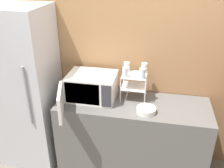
{
  "coord_description": "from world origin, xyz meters",
  "views": [
    {
      "loc": [
        0.23,
        -2.05,
        2.33
      ],
      "look_at": [
        -0.24,
        0.34,
        1.11
      ],
      "focal_mm": 40.0,
      "sensor_mm": 36.0,
      "label": 1
    }
  ],
  "objects_px": {
    "glass_front_left": "(125,72)",
    "glass_back_right": "(144,68)",
    "glass_back_left": "(127,67)",
    "microwave": "(91,87)",
    "glass_front_right": "(142,73)",
    "bowl": "(146,110)",
    "refrigerator": "(26,89)",
    "dish_rack": "(134,81)"
  },
  "relations": [
    {
      "from": "glass_front_left",
      "to": "glass_back_right",
      "type": "xyz_separation_m",
      "value": [
        0.19,
        0.15,
        0.0
      ]
    },
    {
      "from": "glass_back_right",
      "to": "glass_back_left",
      "type": "height_order",
      "value": "same"
    },
    {
      "from": "microwave",
      "to": "glass_front_right",
      "type": "xyz_separation_m",
      "value": [
        0.57,
        0.03,
        0.2
      ]
    },
    {
      "from": "bowl",
      "to": "refrigerator",
      "type": "bearing_deg",
      "value": 173.85
    },
    {
      "from": "glass_front_right",
      "to": "refrigerator",
      "type": "distance_m",
      "value": 1.39
    },
    {
      "from": "dish_rack",
      "to": "refrigerator",
      "type": "bearing_deg",
      "value": -174.52
    },
    {
      "from": "refrigerator",
      "to": "dish_rack",
      "type": "bearing_deg",
      "value": 5.48
    },
    {
      "from": "glass_front_right",
      "to": "dish_rack",
      "type": "bearing_deg",
      "value": 141.59
    },
    {
      "from": "microwave",
      "to": "dish_rack",
      "type": "relative_size",
      "value": 2.74
    },
    {
      "from": "glass_back_right",
      "to": "refrigerator",
      "type": "bearing_deg",
      "value": -171.58
    },
    {
      "from": "microwave",
      "to": "glass_front_right",
      "type": "bearing_deg",
      "value": 2.87
    },
    {
      "from": "glass_front_right",
      "to": "glass_back_left",
      "type": "bearing_deg",
      "value": 142.57
    },
    {
      "from": "bowl",
      "to": "dish_rack",
      "type": "bearing_deg",
      "value": 120.97
    },
    {
      "from": "glass_front_left",
      "to": "glass_back_left",
      "type": "distance_m",
      "value": 0.15
    },
    {
      "from": "dish_rack",
      "to": "glass_back_right",
      "type": "relative_size",
      "value": 2.63
    },
    {
      "from": "glass_front_right",
      "to": "microwave",
      "type": "bearing_deg",
      "value": -177.13
    },
    {
      "from": "glass_front_left",
      "to": "microwave",
      "type": "bearing_deg",
      "value": -175.92
    },
    {
      "from": "microwave",
      "to": "dish_rack",
      "type": "height_order",
      "value": "dish_rack"
    },
    {
      "from": "glass_back_left",
      "to": "bowl",
      "type": "xyz_separation_m",
      "value": [
        0.26,
        -0.35,
        -0.32
      ]
    },
    {
      "from": "glass_back_left",
      "to": "refrigerator",
      "type": "bearing_deg",
      "value": -170.57
    },
    {
      "from": "glass_front_left",
      "to": "refrigerator",
      "type": "relative_size",
      "value": 0.06
    },
    {
      "from": "dish_rack",
      "to": "glass_back_left",
      "type": "distance_m",
      "value": 0.18
    },
    {
      "from": "microwave",
      "to": "dish_rack",
      "type": "bearing_deg",
      "value": 11.91
    },
    {
      "from": "glass_back_right",
      "to": "bowl",
      "type": "distance_m",
      "value": 0.48
    },
    {
      "from": "dish_rack",
      "to": "glass_back_right",
      "type": "xyz_separation_m",
      "value": [
        0.1,
        0.08,
        0.14
      ]
    },
    {
      "from": "glass_back_right",
      "to": "refrigerator",
      "type": "height_order",
      "value": "refrigerator"
    },
    {
      "from": "glass_front_left",
      "to": "glass_back_right",
      "type": "height_order",
      "value": "same"
    },
    {
      "from": "dish_rack",
      "to": "glass_back_left",
      "type": "height_order",
      "value": "glass_back_left"
    },
    {
      "from": "bowl",
      "to": "glass_back_right",
      "type": "bearing_deg",
      "value": 100.73
    },
    {
      "from": "glass_back_right",
      "to": "glass_back_left",
      "type": "bearing_deg",
      "value": -177.66
    },
    {
      "from": "glass_back_right",
      "to": "glass_back_left",
      "type": "relative_size",
      "value": 1.0
    },
    {
      "from": "glass_back_left",
      "to": "refrigerator",
      "type": "distance_m",
      "value": 1.22
    },
    {
      "from": "glass_back_right",
      "to": "refrigerator",
      "type": "relative_size",
      "value": 0.06
    },
    {
      "from": "dish_rack",
      "to": "bowl",
      "type": "relative_size",
      "value": 1.46
    },
    {
      "from": "glass_front_left",
      "to": "bowl",
      "type": "bearing_deg",
      "value": -38.5
    },
    {
      "from": "microwave",
      "to": "glass_back_right",
      "type": "distance_m",
      "value": 0.63
    },
    {
      "from": "glass_front_right",
      "to": "refrigerator",
      "type": "bearing_deg",
      "value": -177.91
    },
    {
      "from": "dish_rack",
      "to": "refrigerator",
      "type": "distance_m",
      "value": 1.28
    },
    {
      "from": "microwave",
      "to": "dish_rack",
      "type": "xyz_separation_m",
      "value": [
        0.48,
        0.1,
        0.07
      ]
    },
    {
      "from": "glass_front_left",
      "to": "glass_back_left",
      "type": "height_order",
      "value": "same"
    },
    {
      "from": "dish_rack",
      "to": "glass_back_right",
      "type": "height_order",
      "value": "glass_back_right"
    },
    {
      "from": "glass_back_right",
      "to": "glass_back_left",
      "type": "xyz_separation_m",
      "value": [
        -0.2,
        -0.01,
        0.0
      ]
    }
  ]
}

